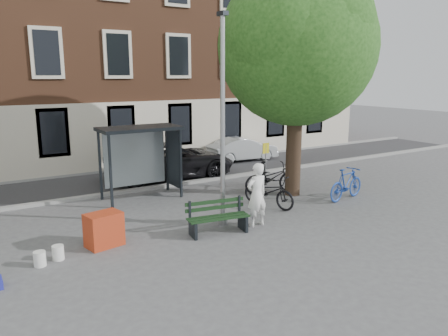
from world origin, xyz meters
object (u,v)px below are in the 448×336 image
Objects in this scene: car_silver at (243,149)px; red_stand at (104,230)px; bench at (218,219)px; notice_sign at (266,156)px; bike_b at (346,184)px; bus_shelter at (149,145)px; bike_c at (269,191)px; bike_d at (263,175)px; lamppost at (223,133)px; car_dark at (171,160)px; painter at (257,195)px; bike_a at (271,178)px.

car_silver is 12.40m from red_stand.
notice_sign reaches higher than bench.
bike_b is 2.16× the size of red_stand.
car_silver is at bearing -16.86° from bike_b.
red_stand is (-8.72, 0.25, -0.13)m from bike_b.
bus_shelter reaches higher than notice_sign.
bike_d is (1.17, 1.90, 0.06)m from bike_c.
bike_c is 1.14× the size of notice_sign.
bike_d is (3.46, 2.63, -2.18)m from lamppost.
lamppost is 1.63× the size of car_silver.
car_dark is (1.91, 2.32, -1.14)m from bus_shelter.
bus_shelter reaches higher than painter.
bench is at bearing 170.35° from car_dark.
bike_b is 0.96× the size of bike_d.
bench is 7.19m from car_dark.
bench is 0.91× the size of bike_d.
bus_shelter is at bearing 53.20° from red_stand.
car_silver reaches higher than bike_b.
bike_b is at bearing -176.11° from painter.
car_dark reaches higher than bike_b.
bus_shelter is 1.49× the size of painter.
notice_sign is (2.90, 3.41, 0.34)m from painter.
car_silver is (3.84, 7.25, 0.07)m from bike_c.
bike_a is 7.31m from red_stand.
red_stand is 0.50× the size of notice_sign.
notice_sign reaches higher than bike_d.
bike_a is (4.12, -1.92, -1.35)m from bus_shelter.
bike_b is (5.20, -0.04, -2.20)m from lamppost.
painter is (0.80, -0.61, -1.83)m from lamppost.
car_dark reaches higher than bike_a.
bus_shelter is at bearing 158.91° from notice_sign.
bus_shelter reaches higher than car_silver.
lamppost is 6.85m from car_dark.
red_stand is (-2.91, -3.90, -1.47)m from bus_shelter.
bike_a is 1.10× the size of bike_b.
notice_sign is at bearing 19.71° from red_stand.
bus_shelter is 7.88m from car_silver.
bike_d is at bearing 19.16° from red_stand.
notice_sign is (2.41, -3.62, 0.52)m from car_dark.
bike_d reaches higher than bike_b.
car_dark is 5.08m from car_silver.
lamppost is 6.79× the size of red_stand.
bike_c reaches higher than red_stand.
bike_a reaches higher than red_stand.
bike_c is 0.55× the size of car_silver.
bike_a is 6.36m from car_silver.
red_stand is at bearing 169.88° from bike_c.
bike_c reaches higher than bench.
bench is 4.84m from bike_a.
car_dark is at bearing 52.18° from red_stand.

